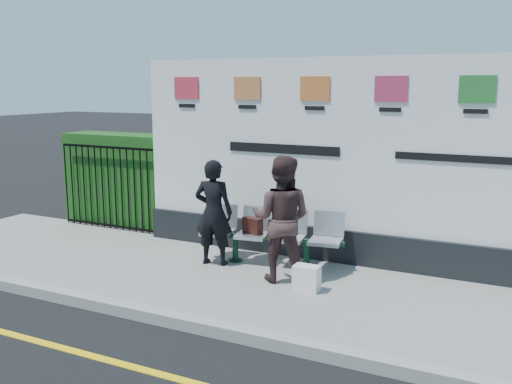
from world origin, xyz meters
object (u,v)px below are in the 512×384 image
(bench, at_px, (270,250))
(woman_right, at_px, (281,219))
(billboard, at_px, (388,179))
(woman_left, at_px, (214,212))

(bench, distance_m, woman_right, 0.93)
(woman_right, bearing_deg, billboard, -144.21)
(woman_left, bearing_deg, bench, -166.90)
(woman_right, bearing_deg, bench, -63.52)
(bench, bearing_deg, woman_right, -61.19)
(billboard, distance_m, woman_left, 2.55)
(billboard, height_order, bench, billboard)
(woman_left, xyz_separation_m, woman_right, (1.17, -0.21, 0.07))
(bench, relative_size, woman_left, 1.34)
(billboard, relative_size, woman_left, 5.14)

